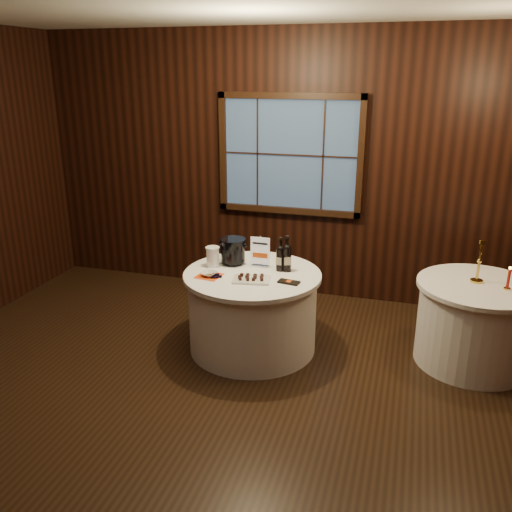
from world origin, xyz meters
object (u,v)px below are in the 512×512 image
(port_bottle_left, at_px, (280,256))
(cracker_bowl, at_px, (209,274))
(chocolate_plate, at_px, (251,279))
(side_table, at_px, (475,324))
(grape_bunch, at_px, (215,276))
(brass_candlestick, at_px, (479,267))
(glass_pitcher, at_px, (213,257))
(main_table, at_px, (252,311))
(chocolate_box, at_px, (289,282))
(ice_bucket, at_px, (233,251))
(red_candle, at_px, (508,280))
(sign_stand, at_px, (260,256))
(port_bottle_right, at_px, (287,256))

(port_bottle_left, relative_size, cracker_bowl, 2.30)
(chocolate_plate, bearing_deg, side_table, 13.94)
(grape_bunch, xyz_separation_m, brass_candlestick, (2.25, 0.57, 0.12))
(chocolate_plate, relative_size, grape_bunch, 2.11)
(side_table, relative_size, chocolate_plate, 3.00)
(glass_pitcher, bearing_deg, main_table, 11.14)
(chocolate_box, xyz_separation_m, brass_candlestick, (1.59, 0.49, 0.13))
(ice_bucket, relative_size, brass_candlestick, 0.65)
(chocolate_box, bearing_deg, glass_pitcher, 173.34)
(chocolate_box, bearing_deg, side_table, 23.87)
(chocolate_plate, distance_m, red_candle, 2.20)
(chocolate_box, distance_m, red_candle, 1.87)
(sign_stand, xyz_separation_m, chocolate_box, (0.36, -0.33, -0.10))
(sign_stand, height_order, chocolate_plate, sign_stand)
(port_bottle_right, bearing_deg, grape_bunch, -168.31)
(sign_stand, distance_m, port_bottle_right, 0.28)
(side_table, bearing_deg, glass_pitcher, -174.58)
(glass_pitcher, bearing_deg, side_table, 26.31)
(side_table, distance_m, brass_candlestick, 0.53)
(cracker_bowl, bearing_deg, brass_candlestick, 12.97)
(ice_bucket, height_order, chocolate_box, ice_bucket)
(cracker_bowl, height_order, red_candle, red_candle)
(sign_stand, distance_m, ice_bucket, 0.27)
(cracker_bowl, bearing_deg, port_bottle_right, 26.99)
(ice_bucket, height_order, grape_bunch, ice_bucket)
(ice_bucket, bearing_deg, port_bottle_right, -4.78)
(port_bottle_right, xyz_separation_m, grape_bunch, (-0.57, -0.37, -0.13))
(side_table, bearing_deg, chocolate_box, -164.67)
(chocolate_plate, bearing_deg, cracker_bowl, -179.67)
(side_table, relative_size, grape_bunch, 6.32)
(port_bottle_left, relative_size, port_bottle_right, 0.94)
(port_bottle_left, bearing_deg, brass_candlestick, 16.44)
(side_table, bearing_deg, grape_bunch, -167.07)
(ice_bucket, bearing_deg, side_table, 2.84)
(chocolate_box, distance_m, grape_bunch, 0.66)
(port_bottle_left, xyz_separation_m, glass_pitcher, (-0.64, -0.06, -0.04))
(port_bottle_left, height_order, red_candle, port_bottle_left)
(side_table, relative_size, port_bottle_left, 3.33)
(port_bottle_left, relative_size, ice_bucket, 1.29)
(ice_bucket, bearing_deg, red_candle, 1.20)
(sign_stand, height_order, port_bottle_right, port_bottle_right)
(brass_candlestick, bearing_deg, port_bottle_right, -173.01)
(ice_bucket, relative_size, red_candle, 1.22)
(port_bottle_left, relative_size, chocolate_plate, 0.90)
(glass_pitcher, bearing_deg, ice_bucket, 56.73)
(side_table, height_order, sign_stand, sign_stand)
(port_bottle_left, distance_m, ice_bucket, 0.48)
(port_bottle_right, relative_size, chocolate_box, 1.83)
(port_bottle_left, xyz_separation_m, grape_bunch, (-0.51, -0.36, -0.12))
(main_table, xyz_separation_m, port_bottle_right, (0.29, 0.14, 0.53))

